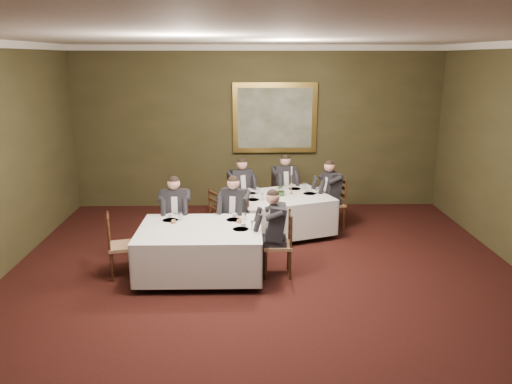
{
  "coord_description": "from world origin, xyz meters",
  "views": [
    {
      "loc": [
        -0.3,
        -5.85,
        3.25
      ],
      "look_at": [
        -0.11,
        1.89,
        1.15
      ],
      "focal_mm": 35.0,
      "sensor_mm": 36.0,
      "label": 1
    }
  ],
  "objects_px": {
    "table_second": "(200,248)",
    "chair_sec_backright": "(235,236)",
    "painting": "(275,118)",
    "chair_sec_endright": "(278,257)",
    "centerpiece": "(281,189)",
    "candlestick": "(291,184)",
    "diner_sec_backleft": "(176,224)",
    "chair_main_backright": "(283,205)",
    "diner_sec_endright": "(278,243)",
    "chair_sec_endleft": "(123,258)",
    "diner_sec_backright": "(235,223)",
    "chair_main_endright": "(332,214)",
    "diner_main_backright": "(284,194)",
    "chair_main_endleft": "(224,227)",
    "table_main": "(280,212)",
    "diner_main_endright": "(332,203)",
    "chair_sec_backleft": "(176,236)",
    "diner_main_backleft": "(240,199)",
    "chair_main_backleft": "(240,210)"
  },
  "relations": [
    {
      "from": "table_second",
      "to": "chair_sec_backright",
      "type": "height_order",
      "value": "chair_sec_backright"
    },
    {
      "from": "painting",
      "to": "chair_sec_endright",
      "type": "bearing_deg",
      "value": -92.44
    },
    {
      "from": "centerpiece",
      "to": "candlestick",
      "type": "relative_size",
      "value": 0.45
    },
    {
      "from": "diner_sec_backleft",
      "to": "chair_main_backright",
      "type": "bearing_deg",
      "value": -142.41
    },
    {
      "from": "table_second",
      "to": "centerpiece",
      "type": "bearing_deg",
      "value": 52.54
    },
    {
      "from": "diner_sec_endright",
      "to": "chair_sec_endleft",
      "type": "relative_size",
      "value": 1.35
    },
    {
      "from": "diner_sec_backright",
      "to": "diner_sec_endright",
      "type": "height_order",
      "value": "same"
    },
    {
      "from": "chair_main_endright",
      "to": "candlestick",
      "type": "xyz_separation_m",
      "value": [
        -0.83,
        -0.24,
        0.68
      ]
    },
    {
      "from": "diner_main_backright",
      "to": "chair_sec_backright",
      "type": "bearing_deg",
      "value": 46.98
    },
    {
      "from": "chair_main_endright",
      "to": "centerpiece",
      "type": "relative_size",
      "value": 4.16
    },
    {
      "from": "chair_main_endleft",
      "to": "chair_main_endright",
      "type": "relative_size",
      "value": 1.0
    },
    {
      "from": "centerpiece",
      "to": "painting",
      "type": "distance_m",
      "value": 2.19
    },
    {
      "from": "diner_sec_backleft",
      "to": "centerpiece",
      "type": "relative_size",
      "value": 5.6
    },
    {
      "from": "table_main",
      "to": "diner_main_endright",
      "type": "height_order",
      "value": "diner_main_endright"
    },
    {
      "from": "chair_sec_backleft",
      "to": "diner_sec_backright",
      "type": "distance_m",
      "value": 1.03
    },
    {
      "from": "diner_sec_endright",
      "to": "diner_main_endright",
      "type": "bearing_deg",
      "value": -27.92
    },
    {
      "from": "painting",
      "to": "table_second",
      "type": "bearing_deg",
      "value": -110.08
    },
    {
      "from": "table_main",
      "to": "chair_sec_endright",
      "type": "bearing_deg",
      "value": -95.03
    },
    {
      "from": "diner_main_backleft",
      "to": "chair_main_backright",
      "type": "relative_size",
      "value": 1.35
    },
    {
      "from": "painting",
      "to": "diner_main_endright",
      "type": "bearing_deg",
      "value": -55.81
    },
    {
      "from": "diner_sec_backleft",
      "to": "chair_sec_endright",
      "type": "bearing_deg",
      "value": 145.07
    },
    {
      "from": "chair_main_backright",
      "to": "diner_sec_backleft",
      "type": "bearing_deg",
      "value": 27.93
    },
    {
      "from": "diner_main_backleft",
      "to": "chair_main_endright",
      "type": "distance_m",
      "value": 1.83
    },
    {
      "from": "diner_sec_backleft",
      "to": "painting",
      "type": "relative_size",
      "value": 0.74
    },
    {
      "from": "chair_main_endleft",
      "to": "painting",
      "type": "height_order",
      "value": "painting"
    },
    {
      "from": "chair_sec_backleft",
      "to": "chair_sec_endleft",
      "type": "bearing_deg",
      "value": 49.23
    },
    {
      "from": "diner_main_endright",
      "to": "centerpiece",
      "type": "xyz_separation_m",
      "value": [
        -1.02,
        -0.37,
        0.37
      ]
    },
    {
      "from": "chair_sec_endright",
      "to": "diner_main_backleft",
      "type": "bearing_deg",
      "value": 14.73
    },
    {
      "from": "table_second",
      "to": "chair_main_backleft",
      "type": "bearing_deg",
      "value": 76.5
    },
    {
      "from": "painting",
      "to": "diner_main_backright",
      "type": "bearing_deg",
      "value": -81.17
    },
    {
      "from": "diner_sec_backright",
      "to": "diner_sec_endright",
      "type": "distance_m",
      "value": 1.16
    },
    {
      "from": "chair_sec_backleft",
      "to": "painting",
      "type": "height_order",
      "value": "painting"
    },
    {
      "from": "chair_main_backleft",
      "to": "candlestick",
      "type": "distance_m",
      "value": 1.3
    },
    {
      "from": "diner_sec_backright",
      "to": "painting",
      "type": "relative_size",
      "value": 0.74
    },
    {
      "from": "chair_main_endleft",
      "to": "chair_sec_endleft",
      "type": "height_order",
      "value": "same"
    },
    {
      "from": "chair_sec_backright",
      "to": "chair_sec_endright",
      "type": "distance_m",
      "value": 1.18
    },
    {
      "from": "chair_main_backleft",
      "to": "centerpiece",
      "type": "bearing_deg",
      "value": 114.78
    },
    {
      "from": "diner_main_backright",
      "to": "painting",
      "type": "distance_m",
      "value": 1.73
    },
    {
      "from": "chair_main_backright",
      "to": "candlestick",
      "type": "xyz_separation_m",
      "value": [
        0.08,
        -0.87,
        0.68
      ]
    },
    {
      "from": "diner_main_backright",
      "to": "diner_sec_endright",
      "type": "relative_size",
      "value": 1.0
    },
    {
      "from": "chair_sec_endleft",
      "to": "chair_sec_backright",
      "type": "bearing_deg",
      "value": 105.04
    },
    {
      "from": "chair_main_endright",
      "to": "diner_main_endright",
      "type": "bearing_deg",
      "value": 90.0
    },
    {
      "from": "diner_main_backleft",
      "to": "chair_sec_endright",
      "type": "relative_size",
      "value": 1.35
    },
    {
      "from": "table_second",
      "to": "chair_main_backright",
      "type": "height_order",
      "value": "chair_main_backright"
    },
    {
      "from": "diner_main_endright",
      "to": "painting",
      "type": "relative_size",
      "value": 0.74
    },
    {
      "from": "diner_main_endright",
      "to": "chair_main_endright",
      "type": "bearing_deg",
      "value": -90.0
    },
    {
      "from": "chair_sec_endleft",
      "to": "table_second",
      "type": "bearing_deg",
      "value": 75.48
    },
    {
      "from": "chair_main_backright",
      "to": "chair_sec_endright",
      "type": "height_order",
      "value": "same"
    },
    {
      "from": "centerpiece",
      "to": "candlestick",
      "type": "height_order",
      "value": "candlestick"
    },
    {
      "from": "centerpiece",
      "to": "candlestick",
      "type": "xyz_separation_m",
      "value": [
        0.19,
        0.13,
        0.08
      ]
    }
  ]
}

